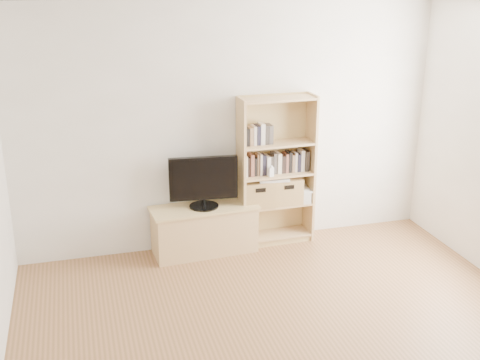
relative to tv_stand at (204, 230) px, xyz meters
name	(u,v)px	position (x,y,z in m)	size (l,w,h in m)	color
back_wall	(230,127)	(0.34, 0.20, 1.05)	(4.50, 0.02, 2.60)	silver
ceiling	(335,15)	(0.34, -2.30, 2.35)	(4.50, 5.00, 0.01)	white
tv_stand	(204,230)	(0.00, 0.00, 0.00)	(1.07, 0.40, 0.49)	tan
bookshelf	(276,171)	(0.81, 0.06, 0.57)	(0.82, 0.29, 1.63)	tan
television	(203,182)	(0.00, 0.00, 0.55)	(0.71, 0.05, 0.56)	black
books_row_mid	(276,162)	(0.81, 0.07, 0.67)	(0.90, 0.18, 0.24)	beige
books_row_upper	(260,135)	(0.63, 0.07, 0.99)	(0.37, 0.14, 0.20)	beige
baby_monitor	(271,172)	(0.72, -0.04, 0.60)	(0.05, 0.03, 0.10)	white
basket_left	(257,193)	(0.59, 0.05, 0.35)	(0.34, 0.28, 0.28)	#AD8A4E
basket_right	(285,190)	(0.91, 0.05, 0.35)	(0.34, 0.28, 0.28)	#AD8A4E
laptop	(273,178)	(0.77, 0.03, 0.50)	(0.32, 0.22, 0.03)	white
magazine_stack	(300,195)	(1.09, 0.06, 0.27)	(0.19, 0.28, 0.13)	#BCB7AE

